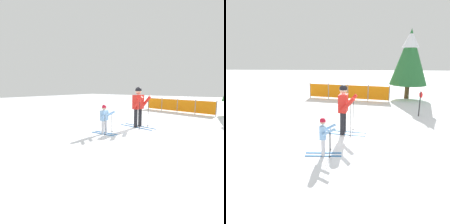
{
  "view_description": "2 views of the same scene",
  "coord_description": "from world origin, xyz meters",
  "views": [
    {
      "loc": [
        3.58,
        -7.11,
        1.84
      ],
      "look_at": [
        -0.7,
        -1.14,
        0.8
      ],
      "focal_mm": 28.0,
      "sensor_mm": 36.0,
      "label": 1
    },
    {
      "loc": [
        0.13,
        -7.71,
        2.99
      ],
      "look_at": [
        -0.27,
        -0.45,
        0.99
      ],
      "focal_mm": 35.0,
      "sensor_mm": 36.0,
      "label": 2
    }
  ],
  "objects": [
    {
      "name": "skier_child",
      "position": [
        -0.62,
        -1.75,
        0.68
      ],
      "size": [
        1.1,
        0.55,
        1.16
      ],
      "rotation": [
        0.0,
        0.0,
        0.04
      ],
      "color": "#1966B2",
      "rests_on": "ground_plane"
    },
    {
      "name": "skier_adult",
      "position": [
        -0.08,
        0.11,
        1.11
      ],
      "size": [
        1.79,
        0.85,
        1.86
      ],
      "rotation": [
        0.0,
        0.0,
        -0.16
      ],
      "color": "#1966B2",
      "rests_on": "ground_plane"
    },
    {
      "name": "ground_plane",
      "position": [
        0.0,
        0.0,
        0.0
      ],
      "size": [
        60.0,
        60.0,
        0.0
      ],
      "primitive_type": "plane",
      "color": "white"
    },
    {
      "name": "safety_fence",
      "position": [
        0.01,
        6.26,
        0.51
      ],
      "size": [
        5.19,
        1.19,
        1.02
      ],
      "rotation": [
        0.0,
        0.0,
        -0.22
      ],
      "color": "gray",
      "rests_on": "ground_plane"
    }
  ]
}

